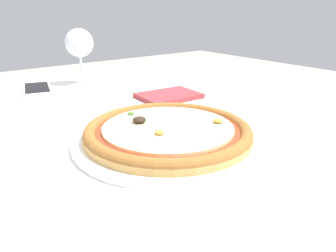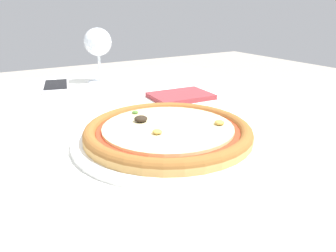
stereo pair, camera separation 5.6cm
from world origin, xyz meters
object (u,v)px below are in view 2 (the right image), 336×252
(pizza_plate, at_px, (168,133))
(wine_glass_far_left, at_px, (98,44))
(cell_phone, at_px, (56,86))
(dining_table, at_px, (75,170))

(pizza_plate, xyz_separation_m, wine_glass_far_left, (0.07, 0.51, 0.10))
(wine_glass_far_left, bearing_deg, cell_phone, -178.71)
(dining_table, distance_m, cell_phone, 0.37)
(dining_table, height_order, cell_phone, cell_phone)
(pizza_plate, relative_size, cell_phone, 2.10)
(wine_glass_far_left, height_order, cell_phone, wine_glass_far_left)
(pizza_plate, xyz_separation_m, cell_phone, (-0.07, 0.51, -0.01))
(wine_glass_far_left, relative_size, cell_phone, 1.04)
(cell_phone, bearing_deg, wine_glass_far_left, 1.29)
(dining_table, bearing_deg, cell_phone, 80.79)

